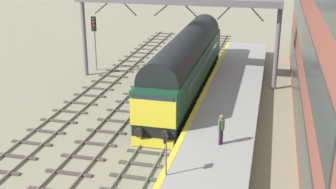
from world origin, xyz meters
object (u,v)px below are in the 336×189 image
object	(u,v)px
diesel_locomotive	(186,62)
signal_post_near	(94,36)
waiting_passenger	(221,127)
platform_number_sign	(166,149)

from	to	relation	value
diesel_locomotive	signal_post_near	world-z (taller)	signal_post_near
signal_post_near	waiting_passenger	size ratio (longest dim) A/B	2.93
waiting_passenger	signal_post_near	bearing A→B (deg)	64.50
diesel_locomotive	platform_number_sign	distance (m)	14.03
diesel_locomotive	platform_number_sign	xyz separation A→B (m)	(1.87, -13.90, -0.15)
platform_number_sign	waiting_passenger	size ratio (longest dim) A/B	1.23
signal_post_near	platform_number_sign	bearing A→B (deg)	-59.03
diesel_locomotive	platform_number_sign	bearing A→B (deg)	-82.32
signal_post_near	waiting_passenger	xyz separation A→B (m)	(12.93, -14.40, -1.14)
platform_number_sign	signal_post_near	bearing A→B (deg)	120.97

